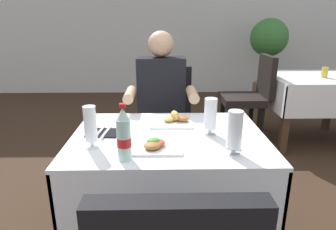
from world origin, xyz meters
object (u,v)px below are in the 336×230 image
at_px(beer_glass_right, 234,133).
at_px(background_chair_left, 250,94).
at_px(plate_near_camera, 156,144).
at_px(cola_bottle_primary, 124,136).
at_px(seated_diner_far, 161,106).
at_px(background_table_tumbler, 325,72).
at_px(background_dining_table, 313,93).
at_px(main_dining_table, 168,165).
at_px(plate_far_diner, 173,120).
at_px(beer_glass_left, 210,116).
at_px(chair_far_diner_seat, 166,121).
at_px(beer_glass_middle, 91,127).
at_px(napkin_cutlery_set, 103,133).
at_px(potted_plant_corner, 268,48).

distance_m(beer_glass_right, background_chair_left, 2.03).
relative_size(plate_near_camera, cola_bottle_primary, 0.95).
xyz_separation_m(seated_diner_far, background_table_tumbler, (1.73, 0.92, 0.09)).
bearing_deg(background_dining_table, main_dining_table, -134.49).
height_order(plate_far_diner, background_dining_table, plate_far_diner).
bearing_deg(beer_glass_left, cola_bottle_primary, -145.92).
bearing_deg(background_dining_table, beer_glass_right, -125.07).
height_order(main_dining_table, background_chair_left, background_chair_left).
bearing_deg(seated_diner_far, beer_glass_right, -69.94).
bearing_deg(seated_diner_far, plate_far_diner, -81.30).
bearing_deg(seated_diner_far, plate_near_camera, -91.77).
relative_size(seated_diner_far, background_dining_table, 1.31).
distance_m(main_dining_table, beer_glass_left, 0.36).
relative_size(plate_far_diner, cola_bottle_primary, 0.98).
distance_m(seated_diner_far, beer_glass_left, 0.73).
height_order(plate_near_camera, background_chair_left, background_chair_left).
height_order(chair_far_diner_seat, beer_glass_middle, chair_far_diner_seat).
height_order(chair_far_diner_seat, plate_near_camera, chair_far_diner_seat).
bearing_deg(plate_near_camera, beer_glass_right, -13.36).
distance_m(beer_glass_middle, napkin_cutlery_set, 0.21).
xyz_separation_m(chair_far_diner_seat, background_table_tumbler, (1.69, 0.81, 0.24)).
distance_m(chair_far_diner_seat, beer_glass_middle, 1.04).
xyz_separation_m(chair_far_diner_seat, background_chair_left, (0.94, 0.88, 0.00)).
bearing_deg(main_dining_table, beer_glass_middle, -157.86).
bearing_deg(beer_glass_left, background_dining_table, 49.70).
xyz_separation_m(cola_bottle_primary, background_dining_table, (1.83, 1.95, -0.30)).
distance_m(chair_far_diner_seat, plate_far_diner, 0.61).
height_order(beer_glass_right, background_chair_left, background_chair_left).
relative_size(napkin_cutlery_set, background_dining_table, 0.20).
height_order(seated_diner_far, background_chair_left, seated_diner_far).
bearing_deg(napkin_cutlery_set, plate_near_camera, -32.84).
bearing_deg(background_chair_left, cola_bottle_primary, -120.38).
xyz_separation_m(seated_diner_far, plate_far_diner, (0.07, -0.47, 0.05)).
relative_size(seated_diner_far, background_chair_left, 1.30).
height_order(main_dining_table, potted_plant_corner, potted_plant_corner).
relative_size(napkin_cutlery_set, background_table_tumbler, 1.77).
relative_size(background_chair_left, background_table_tumbler, 8.82).
xyz_separation_m(background_dining_table, background_table_tumbler, (0.06, -0.07, 0.24)).
distance_m(plate_far_diner, napkin_cutlery_set, 0.43).
bearing_deg(beer_glass_left, background_chair_left, 66.61).
xyz_separation_m(plate_far_diner, background_dining_table, (1.60, 1.46, -0.20)).
relative_size(beer_glass_middle, cola_bottle_primary, 0.81).
distance_m(seated_diner_far, beer_glass_right, 0.98).
height_order(seated_diner_far, plate_near_camera, seated_diner_far).
bearing_deg(napkin_cutlery_set, beer_glass_middle, -96.15).
bearing_deg(chair_far_diner_seat, background_dining_table, 28.45).
distance_m(background_dining_table, background_table_tumbler, 0.25).
height_order(background_chair_left, background_table_tumbler, background_chair_left).
height_order(napkin_cutlery_set, background_chair_left, background_chair_left).
relative_size(main_dining_table, plate_near_camera, 4.21).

